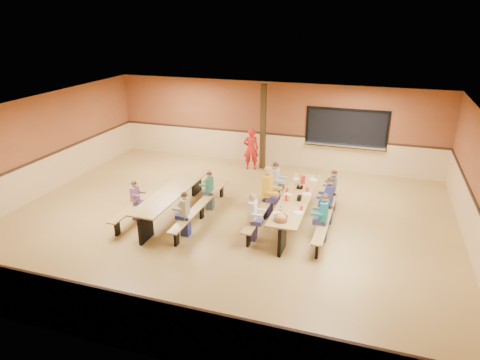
% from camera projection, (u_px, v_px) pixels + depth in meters
% --- Properties ---
extents(ground, '(12.00, 12.00, 0.00)m').
position_uv_depth(ground, '(226.00, 221.00, 11.56)').
color(ground, olive).
rests_on(ground, ground).
extents(room_envelope, '(12.04, 10.04, 3.02)m').
position_uv_depth(room_envelope, '(226.00, 197.00, 11.31)').
color(room_envelope, brown).
rests_on(room_envelope, ground).
extents(kitchen_pass_through, '(2.78, 0.28, 1.38)m').
position_uv_depth(kitchen_pass_through, '(346.00, 130.00, 14.65)').
color(kitchen_pass_through, black).
rests_on(kitchen_pass_through, ground).
extents(structural_post, '(0.18, 0.18, 3.00)m').
position_uv_depth(structural_post, '(263.00, 127.00, 14.96)').
color(structural_post, black).
rests_on(structural_post, ground).
extents(cafeteria_table_main, '(1.91, 3.70, 0.74)m').
position_uv_depth(cafeteria_table_main, '(296.00, 205.00, 11.27)').
color(cafeteria_table_main, '#A37D40').
rests_on(cafeteria_table_main, ground).
extents(cafeteria_table_second, '(1.91, 3.70, 0.74)m').
position_uv_depth(cafeteria_table_second, '(174.00, 197.00, 11.77)').
color(cafeteria_table_second, '#A37D40').
rests_on(cafeteria_table_second, ground).
extents(seated_child_white_left, '(0.38, 0.31, 1.22)m').
position_uv_depth(seated_child_white_left, '(252.00, 217.00, 10.39)').
color(seated_child_white_left, white).
rests_on(seated_child_white_left, ground).
extents(seated_adult_yellow, '(0.48, 0.39, 1.43)m').
position_uv_depth(seated_adult_yellow, '(267.00, 192.00, 11.61)').
color(seated_adult_yellow, gold).
rests_on(seated_adult_yellow, ground).
extents(seated_child_grey_left, '(0.38, 0.31, 1.24)m').
position_uv_depth(seated_child_grey_left, '(275.00, 183.00, 12.43)').
color(seated_child_grey_left, '#B2B2B2').
rests_on(seated_child_grey_left, ground).
extents(seated_child_teal_right, '(0.38, 0.31, 1.23)m').
position_uv_depth(seated_child_teal_right, '(323.00, 218.00, 10.35)').
color(seated_child_teal_right, '#197484').
rests_on(seated_child_teal_right, ground).
extents(seated_child_navy_right, '(0.40, 0.33, 1.27)m').
position_uv_depth(seated_child_navy_right, '(329.00, 201.00, 11.25)').
color(seated_child_navy_right, navy).
rests_on(seated_child_navy_right, ground).
extents(seated_child_char_right, '(0.35, 0.28, 1.16)m').
position_uv_depth(seated_child_char_right, '(333.00, 190.00, 12.07)').
color(seated_child_char_right, '#545A60').
rests_on(seated_child_char_right, ground).
extents(seated_child_purple_sec, '(0.32, 0.26, 1.11)m').
position_uv_depth(seated_child_purple_sec, '(135.00, 201.00, 11.45)').
color(seated_child_purple_sec, '#935A86').
rests_on(seated_child_purple_sec, ground).
extents(seated_child_green_sec, '(0.33, 0.27, 1.12)m').
position_uv_depth(seated_child_green_sec, '(210.00, 191.00, 12.06)').
color(seated_child_green_sec, '#2A6B54').
rests_on(seated_child_green_sec, ground).
extents(seated_child_tan_sec, '(0.34, 0.28, 1.16)m').
position_uv_depth(seated_child_tan_sec, '(185.00, 214.00, 10.61)').
color(seated_child_tan_sec, '#A9A587').
rests_on(seated_child_tan_sec, ground).
extents(standing_woman, '(0.64, 0.54, 1.50)m').
position_uv_depth(standing_woman, '(251.00, 149.00, 15.14)').
color(standing_woman, red).
rests_on(standing_woman, ground).
extents(punch_pitcher, '(0.16, 0.16, 0.22)m').
position_uv_depth(punch_pitcher, '(302.00, 180.00, 12.08)').
color(punch_pitcher, red).
rests_on(punch_pitcher, cafeteria_table_main).
extents(chip_bowl, '(0.32, 0.32, 0.15)m').
position_uv_depth(chip_bowl, '(281.00, 218.00, 9.91)').
color(chip_bowl, orange).
rests_on(chip_bowl, cafeteria_table_main).
extents(napkin_dispenser, '(0.10, 0.14, 0.13)m').
position_uv_depth(napkin_dispenser, '(299.00, 198.00, 10.99)').
color(napkin_dispenser, black).
rests_on(napkin_dispenser, cafeteria_table_main).
extents(condiment_mustard, '(0.06, 0.06, 0.17)m').
position_uv_depth(condiment_mustard, '(289.00, 198.00, 10.94)').
color(condiment_mustard, yellow).
rests_on(condiment_mustard, cafeteria_table_main).
extents(condiment_ketchup, '(0.06, 0.06, 0.17)m').
position_uv_depth(condiment_ketchup, '(286.00, 198.00, 10.94)').
color(condiment_ketchup, '#B2140F').
rests_on(condiment_ketchup, cafeteria_table_main).
extents(table_paddle, '(0.16, 0.16, 0.56)m').
position_uv_depth(table_paddle, '(300.00, 184.00, 11.72)').
color(table_paddle, black).
rests_on(table_paddle, cafeteria_table_main).
extents(place_settings, '(0.65, 3.30, 0.11)m').
position_uv_depth(place_settings, '(296.00, 195.00, 11.17)').
color(place_settings, beige).
rests_on(place_settings, cafeteria_table_main).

